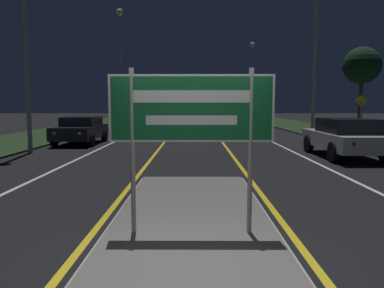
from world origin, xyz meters
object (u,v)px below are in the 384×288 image
at_px(car_receding_2, 255,117).
at_px(car_approaching_2, 171,114).
at_px(streetlight_left_far, 120,48).
at_px(warning_sign, 361,114).
at_px(car_approaching_1, 165,118).
at_px(car_receding_1, 230,122).
at_px(car_approaching_0, 81,130).
at_px(highway_sign, 191,115).
at_px(streetlight_right_near, 316,35).
at_px(streetlight_right_far, 252,69).
at_px(car_receding_0, 345,137).

distance_m(car_receding_2, car_approaching_2, 12.52).
distance_m(streetlight_left_far, warning_sign, 20.12).
relative_size(car_receding_2, car_approaching_1, 0.99).
bearing_deg(streetlight_left_far, car_receding_2, 22.49).
bearing_deg(car_receding_1, car_approaching_1, 132.83).
relative_size(car_receding_2, car_approaching_0, 1.14).
bearing_deg(car_approaching_1, highway_sign, -84.72).
xyz_separation_m(highway_sign, car_approaching_2, (-2.73, 40.33, -1.05)).
xyz_separation_m(streetlight_right_near, streetlight_right_far, (0.38, 23.30, 0.54)).
relative_size(streetlight_right_near, car_receding_2, 1.87).
relative_size(highway_sign, car_approaching_2, 0.51).
distance_m(streetlight_right_far, car_approaching_1, 14.53).
xyz_separation_m(streetlight_right_far, car_approaching_2, (-9.27, 3.07, -5.21)).
relative_size(streetlight_right_far, warning_sign, 3.74).
bearing_deg(streetlight_right_far, streetlight_right_near, -90.92).
bearing_deg(car_approaching_2, highway_sign, -86.13).
xyz_separation_m(streetlight_right_near, car_receding_2, (-0.09, 17.46, -4.68)).
distance_m(streetlight_right_near, car_approaching_0, 12.76).
relative_size(streetlight_right_far, car_approaching_1, 1.86).
distance_m(car_receding_2, car_approaching_1, 9.57).
distance_m(car_approaching_0, car_approaching_1, 14.15).
xyz_separation_m(streetlight_right_near, car_approaching_0, (-11.84, -0.57, -4.73)).
relative_size(car_approaching_1, warning_sign, 2.01).
height_order(streetlight_left_far, car_approaching_1, streetlight_left_far).
height_order(highway_sign, car_receding_2, highway_sign).
bearing_deg(streetlight_right_near, car_approaching_0, -177.23).
xyz_separation_m(car_receding_0, car_approaching_2, (-8.41, 31.74, -0.00)).
bearing_deg(car_approaching_0, car_approaching_2, 83.76).
height_order(highway_sign, car_receding_1, highway_sign).
bearing_deg(streetlight_left_far, car_receding_1, -28.53).
xyz_separation_m(car_receding_1, car_approaching_2, (-5.37, 18.71, 0.05)).
bearing_deg(car_approaching_2, car_receding_1, -74.00).
relative_size(streetlight_right_near, warning_sign, 3.72).
xyz_separation_m(streetlight_right_far, car_receding_2, (-0.47, -5.84, -5.22)).
distance_m(streetlight_left_far, car_approaching_0, 14.30).
bearing_deg(streetlight_right_far, car_approaching_2, 161.70).
relative_size(car_receding_0, car_approaching_0, 1.10).
distance_m(car_receding_0, car_receding_1, 13.38).
relative_size(streetlight_right_near, car_approaching_2, 1.87).
relative_size(streetlight_right_far, car_approaching_0, 2.15).
height_order(car_approaching_1, warning_sign, warning_sign).
xyz_separation_m(car_receding_2, car_approaching_0, (-11.74, -18.03, -0.06)).
xyz_separation_m(car_approaching_1, warning_sign, (10.88, -13.77, 0.75)).
bearing_deg(streetlight_right_near, car_receding_0, -95.09).
height_order(streetlight_right_near, streetlight_right_far, streetlight_right_far).
xyz_separation_m(highway_sign, warning_sign, (8.37, 13.41, -0.32)).
bearing_deg(streetlight_right_near, highway_sign, -113.82).
relative_size(car_approaching_0, warning_sign, 1.74).
relative_size(highway_sign, streetlight_right_near, 0.27).
relative_size(streetlight_left_far, warning_sign, 4.15).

